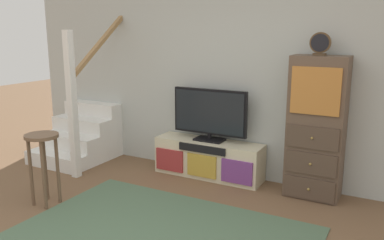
{
  "coord_description": "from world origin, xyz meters",
  "views": [
    {
      "loc": [
        1.8,
        -2.09,
        1.8
      ],
      "look_at": [
        -0.24,
        1.66,
        0.84
      ],
      "focal_mm": 37.59,
      "sensor_mm": 36.0,
      "label": 1
    }
  ],
  "objects": [
    {
      "name": "back_wall",
      "position": [
        0.0,
        2.46,
        1.35
      ],
      "size": [
        6.4,
        0.12,
        2.7
      ],
      "primitive_type": "cube",
      "color": "#B2B7B2",
      "rests_on": "ground_plane"
    },
    {
      "name": "area_rug",
      "position": [
        0.0,
        0.6,
        0.01
      ],
      "size": [
        2.6,
        1.8,
        0.01
      ],
      "primitive_type": "cube",
      "color": "#4C664C",
      "rests_on": "ground_plane"
    },
    {
      "name": "media_console",
      "position": [
        -0.3,
        2.19,
        0.23
      ],
      "size": [
        1.37,
        0.38,
        0.46
      ],
      "color": "beige",
      "rests_on": "ground_plane"
    },
    {
      "name": "television",
      "position": [
        -0.3,
        2.22,
        0.8
      ],
      "size": [
        0.96,
        0.22,
        0.64
      ],
      "color": "black",
      "rests_on": "media_console"
    },
    {
      "name": "side_cabinet",
      "position": [
        0.98,
        2.2,
        0.77
      ],
      "size": [
        0.58,
        0.38,
        1.54
      ],
      "color": "brown",
      "rests_on": "ground_plane"
    },
    {
      "name": "desk_clock",
      "position": [
        0.96,
        2.19,
        1.66
      ],
      "size": [
        0.21,
        0.08,
        0.24
      ],
      "color": "#4C3823",
      "rests_on": "side_cabinet"
    },
    {
      "name": "staircase",
      "position": [
        -2.24,
        2.2,
        0.37
      ],
      "size": [
        1.0,
        1.36,
        2.2
      ],
      "color": "white",
      "rests_on": "ground_plane"
    },
    {
      "name": "bar_stool_near",
      "position": [
        -1.44,
        0.65,
        0.56
      ],
      "size": [
        0.34,
        0.34,
        0.76
      ],
      "color": "brown",
      "rests_on": "ground_plane"
    }
  ]
}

